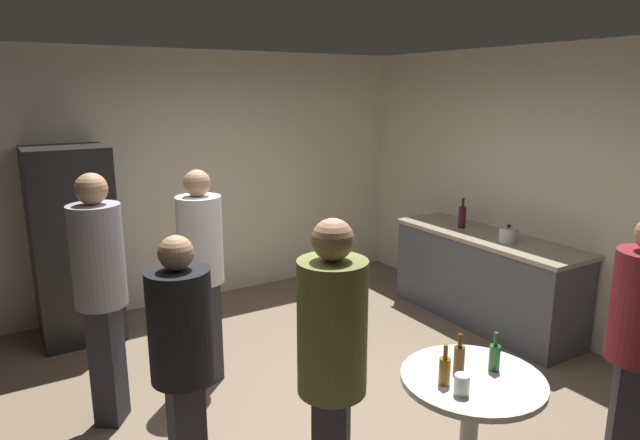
% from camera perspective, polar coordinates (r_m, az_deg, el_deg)
% --- Properties ---
extents(ground_plane, '(5.20, 5.20, 0.10)m').
position_cam_1_polar(ground_plane, '(4.35, -0.89, -19.25)').
color(ground_plane, '#7A6651').
extents(wall_back, '(5.32, 0.06, 2.70)m').
position_cam_1_polar(wall_back, '(6.15, -13.55, 4.15)').
color(wall_back, silver).
rests_on(wall_back, ground_plane).
extents(wall_side_right, '(0.06, 5.20, 2.70)m').
position_cam_1_polar(wall_side_right, '(5.57, 23.04, 2.52)').
color(wall_side_right, silver).
rests_on(wall_side_right, ground_plane).
extents(refrigerator, '(0.70, 0.68, 1.80)m').
position_cam_1_polar(refrigerator, '(5.57, -24.02, -2.33)').
color(refrigerator, black).
rests_on(refrigerator, ground_plane).
extents(kitchen_counter, '(0.64, 2.02, 0.90)m').
position_cam_1_polar(kitchen_counter, '(5.79, 16.59, -5.78)').
color(kitchen_counter, '#4C515B').
rests_on(kitchen_counter, ground_plane).
extents(kettle, '(0.24, 0.17, 0.18)m').
position_cam_1_polar(kettle, '(5.44, 18.83, -1.47)').
color(kettle, '#B2B2B7').
rests_on(kettle, kitchen_counter).
extents(wine_bottle_on_counter, '(0.08, 0.08, 0.31)m').
position_cam_1_polar(wine_bottle_on_counter, '(5.86, 14.44, 0.35)').
color(wine_bottle_on_counter, '#3F141E').
rests_on(wine_bottle_on_counter, kitchen_counter).
extents(foreground_table, '(0.80, 0.80, 0.73)m').
position_cam_1_polar(foreground_table, '(3.36, 15.35, -16.86)').
color(foreground_table, beige).
rests_on(foreground_table, ground_plane).
extents(beer_bottle_amber, '(0.06, 0.06, 0.23)m').
position_cam_1_polar(beer_bottle_amber, '(3.16, 12.71, -14.83)').
color(beer_bottle_amber, '#8C5919').
rests_on(beer_bottle_amber, foreground_table).
extents(beer_bottle_brown, '(0.06, 0.06, 0.23)m').
position_cam_1_polar(beer_bottle_brown, '(3.30, 14.14, -13.62)').
color(beer_bottle_brown, '#593314').
rests_on(beer_bottle_brown, foreground_table).
extents(beer_bottle_green, '(0.06, 0.06, 0.23)m').
position_cam_1_polar(beer_bottle_green, '(3.37, 17.54, -13.25)').
color(beer_bottle_green, '#26662D').
rests_on(beer_bottle_green, foreground_table).
extents(plastic_cup_white, '(0.08, 0.08, 0.11)m').
position_cam_1_polar(plastic_cup_white, '(3.10, 14.39, -16.09)').
color(plastic_cup_white, white).
rests_on(plastic_cup_white, foreground_table).
extents(person_in_maroon_shirt, '(0.48, 0.48, 1.63)m').
position_cam_1_polar(person_in_maroon_shirt, '(3.63, 30.02, -10.25)').
color(person_in_maroon_shirt, '#2D2D38').
rests_on(person_in_maroon_shirt, ground_plane).
extents(person_in_white_shirt, '(0.45, 0.45, 1.72)m').
position_cam_1_polar(person_in_white_shirt, '(4.34, -12.15, -4.22)').
color(person_in_white_shirt, '#2D2D38').
rests_on(person_in_white_shirt, ground_plane).
extents(person_in_gray_shirt, '(0.47, 0.47, 1.77)m').
position_cam_1_polar(person_in_gray_shirt, '(4.00, -21.70, -5.87)').
color(person_in_gray_shirt, '#2D2D38').
rests_on(person_in_gray_shirt, ground_plane).
extents(person_in_olive_shirt, '(0.48, 0.48, 1.72)m').
position_cam_1_polar(person_in_olive_shirt, '(2.78, 1.25, -14.27)').
color(person_in_olive_shirt, '#2D2D38').
rests_on(person_in_olive_shirt, ground_plane).
extents(person_in_black_shirt, '(0.36, 0.36, 1.57)m').
position_cam_1_polar(person_in_black_shirt, '(3.13, -14.01, -13.25)').
color(person_in_black_shirt, '#2D2D38').
rests_on(person_in_black_shirt, ground_plane).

